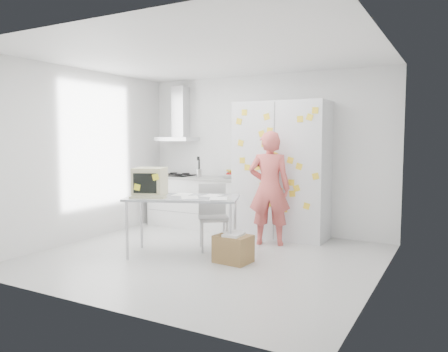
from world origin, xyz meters
The scene contains 10 objects.
floor centered at (0.00, 0.00, -0.01)m, with size 4.50×4.00×0.02m, color silver.
walls centered at (0.00, 0.72, 1.35)m, with size 4.52×4.01×2.70m.
ceiling centered at (0.00, 0.00, 2.70)m, with size 4.50×4.00×0.02m, color white.
counter_run centered at (-1.20, 1.70, 0.47)m, with size 1.84×0.63×1.28m.
range_hood centered at (-1.65, 1.84, 1.96)m, with size 0.70×0.48×1.01m.
tall_cabinet centered at (0.45, 1.67, 1.10)m, with size 1.50×0.68×2.20m.
person centered at (0.48, 1.10, 0.86)m, with size 0.63×0.41×1.73m, color #E35E58.
desk centered at (-0.63, -0.11, 0.91)m, with size 1.69×1.26×1.21m.
chair centered at (-0.15, 0.49, 0.54)m, with size 0.60×0.60×0.95m.
cardboard_box centered at (0.45, -0.02, 0.19)m, with size 0.48×0.40×0.39m.
Camera 1 is at (3.02, -4.98, 1.62)m, focal length 35.00 mm.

